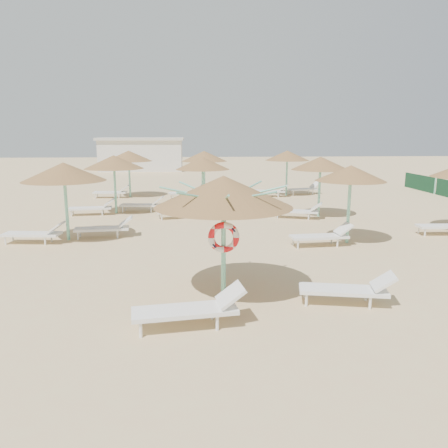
{
  "coord_description": "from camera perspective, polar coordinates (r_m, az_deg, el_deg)",
  "views": [
    {
      "loc": [
        -0.87,
        -9.71,
        3.68
      ],
      "look_at": [
        -0.07,
        1.68,
        1.3
      ],
      "focal_mm": 35.0,
      "sensor_mm": 36.0,
      "label": 1
    }
  ],
  "objects": [
    {
      "name": "lounger_main_a",
      "position": [
        8.57,
        -4.16,
        -10.94
      ],
      "size": [
        2.23,
        0.94,
        0.79
      ],
      "rotation": [
        0.0,
        0.0,
        0.14
      ],
      "color": "white",
      "rests_on": "ground"
    },
    {
      "name": "main_palapa",
      "position": [
        9.66,
        -0.07,
        4.19
      ],
      "size": [
        3.09,
        3.09,
        2.77
      ],
      "color": "#7DD9BA",
      "rests_on": "ground"
    },
    {
      "name": "palapa_field",
      "position": [
        20.26,
        0.49,
        7.86
      ],
      "size": [
        18.19,
        14.25,
        2.71
      ],
      "color": "#7DD9BA",
      "rests_on": "ground"
    },
    {
      "name": "lounger_main_b",
      "position": [
        10.01,
        16.05,
        -8.14
      ],
      "size": [
        2.1,
        0.99,
        0.74
      ],
      "rotation": [
        0.0,
        0.0,
        -0.2
      ],
      "color": "white",
      "rests_on": "ground"
    },
    {
      "name": "service_hut",
      "position": [
        45.05,
        -10.7,
        8.98
      ],
      "size": [
        8.4,
        4.4,
        3.25
      ],
      "color": "silver",
      "rests_on": "ground"
    },
    {
      "name": "ground",
      "position": [
        10.42,
        1.05,
        -8.91
      ],
      "size": [
        120.0,
        120.0,
        0.0
      ],
      "primitive_type": "plane",
      "color": "tan",
      "rests_on": "ground"
    }
  ]
}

